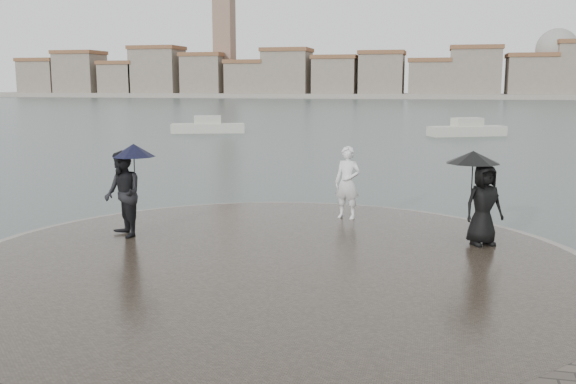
# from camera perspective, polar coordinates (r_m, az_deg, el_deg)

# --- Properties ---
(ground) EXTENTS (400.00, 400.00, 0.00)m
(ground) POSITION_cam_1_polar(r_m,az_deg,el_deg) (9.32, -7.01, -13.70)
(ground) COLOR #2B3835
(ground) RESTS_ON ground
(kerb_ring) EXTENTS (12.50, 12.50, 0.32)m
(kerb_ring) POSITION_cam_1_polar(r_m,az_deg,el_deg) (12.41, -1.39, -6.86)
(kerb_ring) COLOR gray
(kerb_ring) RESTS_ON ground
(quay_tip) EXTENTS (11.90, 11.90, 0.36)m
(quay_tip) POSITION_cam_1_polar(r_m,az_deg,el_deg) (12.41, -1.39, -6.77)
(quay_tip) COLOR #2D261E
(quay_tip) RESTS_ON ground
(statue) EXTENTS (0.75, 0.59, 1.80)m
(statue) POSITION_cam_1_polar(r_m,az_deg,el_deg) (15.94, 5.31, 0.84)
(statue) COLOR white
(statue) RESTS_ON quay_tip
(visitor_left) EXTENTS (1.30, 1.15, 2.04)m
(visitor_left) POSITION_cam_1_polar(r_m,az_deg,el_deg) (14.38, -14.33, 0.45)
(visitor_left) COLOR black
(visitor_left) RESTS_ON quay_tip
(visitor_right) EXTENTS (1.30, 1.12, 1.95)m
(visitor_right) POSITION_cam_1_polar(r_m,az_deg,el_deg) (13.83, 16.74, 0.14)
(visitor_right) COLOR black
(visitor_right) RESTS_ON quay_tip
(far_skyline) EXTENTS (260.00, 20.00, 37.00)m
(far_skyline) POSITION_cam_1_polar(r_m,az_deg,el_deg) (168.99, 10.31, 10.09)
(far_skyline) COLOR gray
(far_skyline) RESTS_ON ground
(boats) EXTENTS (38.48, 10.91, 1.50)m
(boats) POSITION_cam_1_polar(r_m,az_deg,el_deg) (49.20, 13.47, 5.48)
(boats) COLOR #BAB7A7
(boats) RESTS_ON ground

